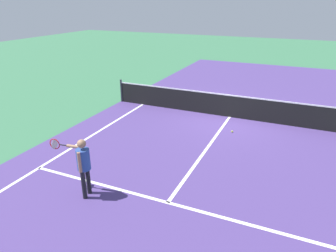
{
  "coord_description": "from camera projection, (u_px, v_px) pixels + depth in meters",
  "views": [
    {
      "loc": [
        2.5,
        -12.03,
        4.56
      ],
      "look_at": [
        -0.98,
        -4.16,
        1.0
      ],
      "focal_mm": 32.88,
      "sensor_mm": 36.0,
      "label": 1
    }
  ],
  "objects": [
    {
      "name": "tennis_ball_near_net",
      "position": [
        232.0,
        131.0,
        11.36
      ],
      "size": [
        0.07,
        0.07,
        0.07
      ],
      "primitive_type": "sphere",
      "color": "#CCE033",
      "rests_on": "ground_plane"
    },
    {
      "name": "player_near",
      "position": [
        83.0,
        162.0,
        7.36
      ],
      "size": [
        1.18,
        0.42,
        1.54
      ],
      "color": "black",
      "rests_on": "ground_plane"
    },
    {
      "name": "line_center_service",
      "position": [
        207.0,
        148.0,
        10.14
      ],
      "size": [
        0.1,
        6.4,
        0.01
      ],
      "primitive_type": "cube",
      "color": "white",
      "rests_on": "ground_plane"
    },
    {
      "name": "net",
      "position": [
        231.0,
        106.0,
        12.65
      ],
      "size": [
        10.59,
        0.09,
        1.07
      ],
      "color": "#33383D",
      "rests_on": "ground_plane"
    },
    {
      "name": "line_service_near",
      "position": [
        168.0,
        203.0,
        7.43
      ],
      "size": [
        8.22,
        0.1,
        0.01
      ],
      "primitive_type": "cube",
      "color": "white",
      "rests_on": "ground_plane"
    },
    {
      "name": "line_sideline_left",
      "position": [
        50.0,
        161.0,
        9.35
      ],
      "size": [
        0.1,
        11.89,
        0.01
      ],
      "primitive_type": "cube",
      "color": "white",
      "rests_on": "ground_plane"
    },
    {
      "name": "court_surface_inbounds",
      "position": [
        230.0,
        117.0,
        12.84
      ],
      "size": [
        10.62,
        24.4,
        0.0
      ],
      "primitive_type": "cube",
      "color": "#4C387A",
      "rests_on": "ground_plane"
    },
    {
      "name": "ground_plane",
      "position": [
        230.0,
        117.0,
        12.84
      ],
      "size": [
        60.0,
        60.0,
        0.0
      ],
      "primitive_type": "plane",
      "color": "#38724C"
    }
  ]
}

